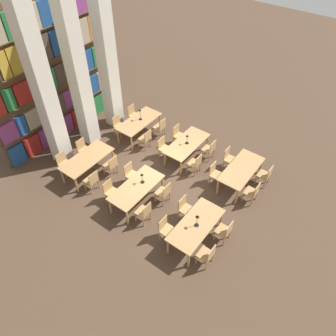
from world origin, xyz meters
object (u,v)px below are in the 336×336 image
at_px(chair_4, 253,192).
at_px(chair_17, 64,163).
at_px(chair_13, 164,147).
at_px(chair_15, 178,135).
at_px(chair_18, 111,165).
at_px(chair_10, 164,192).
at_px(desk_lamp_0, 197,219).
at_px(chair_14, 210,149).
at_px(chair_0, 207,255).
at_px(reading_table_2, 136,188).
at_px(chair_5, 215,173).
at_px(chair_6, 266,175).
at_px(chair_1, 166,229).
at_px(chair_19, 84,149).
at_px(pillar_left, 44,92).
at_px(pillar_center, 78,74).
at_px(chair_3, 185,208).
at_px(reading_table_4, 87,160).
at_px(reading_table_3, 187,145).
at_px(reading_table_0, 196,226).
at_px(chair_8, 144,212).
at_px(chair_11, 131,174).
at_px(chair_21, 119,125).
at_px(pillar_right, 107,59).
at_px(chair_23, 133,114).
at_px(chair_16, 92,180).
at_px(desk_lamp_3, 140,113).
at_px(chair_7, 229,158).
at_px(desk_lamp_1, 142,177).
at_px(chair_22, 160,127).
at_px(chair_20, 146,138).
at_px(chair_2, 225,231).
at_px(chair_9, 111,191).
at_px(reading_table_1, 241,170).
at_px(reading_table_5, 139,122).
at_px(chair_12, 196,163).

height_order(chair_4, chair_17, same).
height_order(chair_13, chair_15, same).
bearing_deg(chair_18, chair_10, -87.90).
bearing_deg(desk_lamp_0, chair_14, 25.47).
height_order(chair_0, reading_table_2, chair_0).
relative_size(chair_5, chair_6, 1.00).
xyz_separation_m(chair_1, chair_19, (1.05, 4.77, 0.00)).
distance_m(pillar_left, pillar_center, 1.48).
xyz_separation_m(chair_3, reading_table_4, (-0.44, 4.04, 0.19)).
bearing_deg(reading_table_3, chair_13, 123.49).
distance_m(reading_table_0, reading_table_4, 4.77).
relative_size(chair_6, chair_8, 1.00).
relative_size(reading_table_2, chair_11, 2.28).
distance_m(chair_13, chair_21, 2.38).
distance_m(chair_6, chair_18, 5.56).
distance_m(pillar_right, chair_23, 2.66).
height_order(chair_3, chair_14, same).
xyz_separation_m(chair_8, chair_19, (0.94, 3.83, 0.00)).
bearing_deg(chair_16, chair_21, 26.27).
distance_m(reading_table_4, chair_19, 0.89).
height_order(chair_10, desk_lamp_3, desk_lamp_3).
xyz_separation_m(chair_6, reading_table_4, (-3.37, 5.48, 0.19)).
relative_size(chair_7, desk_lamp_1, 2.12).
bearing_deg(chair_22, pillar_left, 147.26).
relative_size(chair_20, desk_lamp_3, 1.77).
xyz_separation_m(chair_1, desk_lamp_1, (0.88, 1.65, 0.54)).
relative_size(chair_8, chair_21, 1.00).
bearing_deg(reading_table_0, chair_3, 55.93).
distance_m(chair_2, reading_table_2, 3.19).
xyz_separation_m(reading_table_2, chair_15, (3.35, 0.67, -0.19)).
bearing_deg(chair_10, reading_table_4, 100.11).
bearing_deg(chair_7, chair_9, -31.81).
height_order(chair_0, chair_16, same).
xyz_separation_m(chair_15, reading_table_4, (-3.36, 1.69, 0.19)).
height_order(chair_3, reading_table_2, chair_3).
height_order(reading_table_1, chair_19, chair_19).
xyz_separation_m(chair_3, chair_4, (1.92, -1.44, 0.00)).
bearing_deg(pillar_center, chair_8, -112.80).
relative_size(reading_table_5, chair_21, 2.28).
bearing_deg(chair_0, reading_table_5, 57.85).
xyz_separation_m(chair_6, chair_17, (-3.87, 6.22, 0.00)).
bearing_deg(chair_19, chair_4, 106.92).
distance_m(chair_11, chair_19, 2.36).
xyz_separation_m(desk_lamp_1, chair_14, (3.07, -0.78, -0.54)).
bearing_deg(reading_table_5, chair_9, -154.66).
bearing_deg(reading_table_5, desk_lamp_1, -137.52).
bearing_deg(chair_7, chair_10, -17.96).
bearing_deg(chair_4, chair_18, 111.74).
xyz_separation_m(chair_15, chair_20, (-0.97, 0.91, 0.00)).
xyz_separation_m(chair_12, chair_20, (0.01, 2.38, 0.00)).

